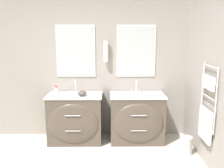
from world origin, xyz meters
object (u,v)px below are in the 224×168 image
Objects in this scene: amenity_bowl at (82,93)px; waste_bin at (186,145)px; vanity_left at (75,118)px; toiletry_bottle at (56,91)px; vanity_right at (137,118)px.

amenity_bowl reaches higher than waste_bin.
waste_bin is at bearing -15.55° from vanity_left.
vanity_left is 3.26× the size of waste_bin.
toiletry_bottle is (-0.29, -0.06, 0.49)m from vanity_left.
vanity_right is 5.45× the size of toiletry_bottle.
vanity_left is 0.48m from amenity_bowl.
vanity_right is 1.45m from toiletry_bottle.
amenity_bowl is at bearing -0.51° from toiletry_bottle.
vanity_left is 1.00× the size of vanity_right.
amenity_bowl is (0.14, -0.06, 0.46)m from vanity_left.
vanity_right is 0.92m from waste_bin.
toiletry_bottle reaches higher than waste_bin.
toiletry_bottle is 1.11× the size of amenity_bowl.
toiletry_bottle is at bearing 168.01° from waste_bin.
waste_bin is (1.65, -0.44, -0.74)m from amenity_bowl.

